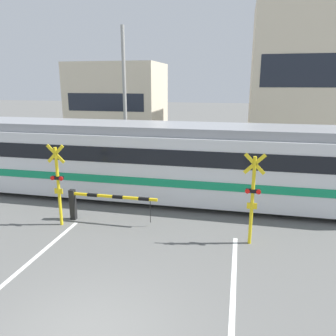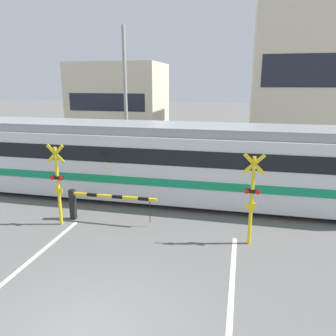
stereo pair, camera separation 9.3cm
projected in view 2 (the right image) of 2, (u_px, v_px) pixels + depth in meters
The scene contains 11 objects.
rail_track_near at pixel (167, 203), 14.15m from camera, with size 50.00×0.10×0.08m.
rail_track_far at pixel (174, 193), 15.51m from camera, with size 50.00×0.10×0.08m.
commuter_train at pixel (124, 158), 14.85m from camera, with size 21.36×2.98×3.37m.
crossing_barrier_near at pixel (92, 201), 12.29m from camera, with size 3.43×0.20×1.19m.
crossing_barrier_far at pixel (229, 167), 17.25m from camera, with size 3.43×0.20×1.19m.
crossing_signal_left at pixel (58, 181), 11.76m from camera, with size 0.68×0.15×3.03m.
crossing_signal_right at pixel (252, 195), 10.31m from camera, with size 0.68×0.15×3.03m.
pedestrian at pixel (199, 149), 20.63m from camera, with size 0.38×0.23×1.77m.
building_left_of_street at pixel (120, 104), 27.42m from camera, with size 7.23×5.57×6.62m.
building_right_of_street at pixel (295, 79), 23.98m from camera, with size 6.03×5.57×10.63m.
utility_pole_streetside at pixel (126, 98), 20.14m from camera, with size 0.22×0.22×8.36m.
Camera 2 is at (2.96, -5.03, 5.13)m, focal length 35.00 mm.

